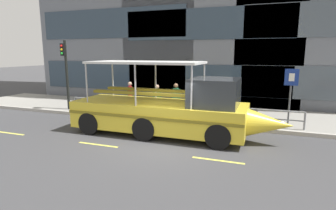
{
  "coord_description": "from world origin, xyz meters",
  "views": [
    {
      "loc": [
        3.8,
        -9.93,
        3.62
      ],
      "look_at": [
        -0.34,
        1.53,
        1.3
      ],
      "focal_mm": 29.29,
      "sensor_mm": 36.0,
      "label": 1
    }
  ],
  "objects": [
    {
      "name": "curb_edge",
      "position": [
        0.0,
        3.11,
        0.09
      ],
      "size": [
        32.0,
        0.18,
        0.18
      ],
      "primitive_type": "cube",
      "color": "#B2ADA3",
      "rests_on": "ground_plane"
    },
    {
      "name": "duck_tour_boat",
      "position": [
        -0.13,
        1.25,
        1.1
      ],
      "size": [
        9.65,
        2.57,
        3.26
      ],
      "color": "yellow",
      "rests_on": "ground_plane"
    },
    {
      "name": "traffic_light_pole",
      "position": [
        -7.68,
        3.63,
        2.71
      ],
      "size": [
        0.24,
        0.46,
        4.18
      ],
      "color": "black",
      "rests_on": "sidewalk"
    },
    {
      "name": "lane_centreline",
      "position": [
        -0.0,
        -1.03,
        0.0
      ],
      "size": [
        25.8,
        0.12,
        0.01
      ],
      "color": "#DBD64C",
      "rests_on": "ground_plane"
    },
    {
      "name": "curb_guardrail",
      "position": [
        -0.73,
        3.45,
        0.76
      ],
      "size": [
        12.62,
        0.09,
        0.85
      ],
      "color": "gray",
      "rests_on": "sidewalk"
    },
    {
      "name": "pedestrian_near_bow",
      "position": [
        2.38,
        5.03,
        1.2
      ],
      "size": [
        0.33,
        0.42,
        1.69
      ],
      "color": "#1E2338",
      "rests_on": "sidewalk"
    },
    {
      "name": "pedestrian_mid_left",
      "position": [
        -1.0,
        4.66,
        1.24
      ],
      "size": [
        0.48,
        0.29,
        1.76
      ],
      "color": "#47423D",
      "rests_on": "sidewalk"
    },
    {
      "name": "parking_sign",
      "position": [
        4.86,
        3.8,
        2.03
      ],
      "size": [
        0.6,
        0.12,
        2.73
      ],
      "color": "#4C4F54",
      "rests_on": "sidewalk"
    },
    {
      "name": "pedestrian_mid_right",
      "position": [
        -1.99,
        4.27,
        1.2
      ],
      "size": [
        0.49,
        0.23,
        1.69
      ],
      "color": "#1E2338",
      "rests_on": "sidewalk"
    },
    {
      "name": "pedestrian_near_stern",
      "position": [
        -3.99,
        4.83,
        1.22
      ],
      "size": [
        0.35,
        0.4,
        1.72
      ],
      "color": "black",
      "rests_on": "sidewalk"
    },
    {
      "name": "sidewalk",
      "position": [
        0.0,
        5.6,
        0.09
      ],
      "size": [
        32.0,
        4.8,
        0.18
      ],
      "primitive_type": "cube",
      "color": "gray",
      "rests_on": "ground_plane"
    },
    {
      "name": "ground_plane",
      "position": [
        0.0,
        0.0,
        0.0
      ],
      "size": [
        120.0,
        120.0,
        0.0
      ],
      "primitive_type": "plane",
      "color": "#3D3D3F"
    }
  ]
}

